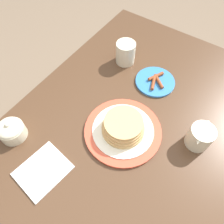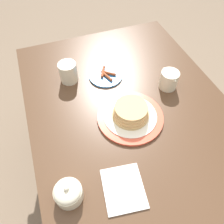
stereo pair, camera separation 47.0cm
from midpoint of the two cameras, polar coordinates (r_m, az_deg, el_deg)
ground_plane at (r=1.52m, az=-3.09°, el=-22.63°), size 8.00×8.00×0.00m
dining_table at (r=0.94m, az=-4.75°, el=-12.81°), size 1.35×0.88×0.74m
pancake_plate at (r=0.82m, az=-7.26°, el=-7.94°), size 0.28×0.28×0.07m
side_plate_bacon at (r=1.00m, az=-12.19°, el=4.43°), size 0.17×0.17×0.02m
coffee_mug at (r=1.01m, az=-22.74°, el=4.93°), size 0.12×0.09×0.10m
creamer_pitcher at (r=0.91m, az=5.33°, el=2.87°), size 0.12×0.08×0.10m
sugar_bowl at (r=0.77m, az=-28.32°, el=-28.33°), size 0.09×0.09×0.08m
napkin at (r=0.75m, az=-12.41°, el=-29.30°), size 0.18×0.16×0.01m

